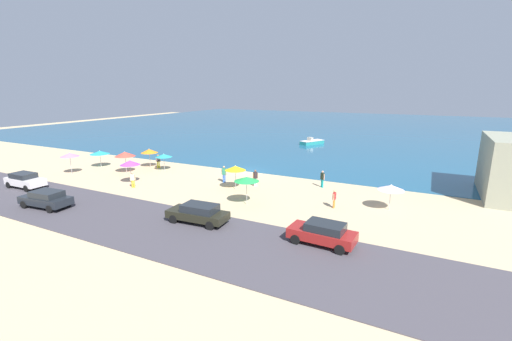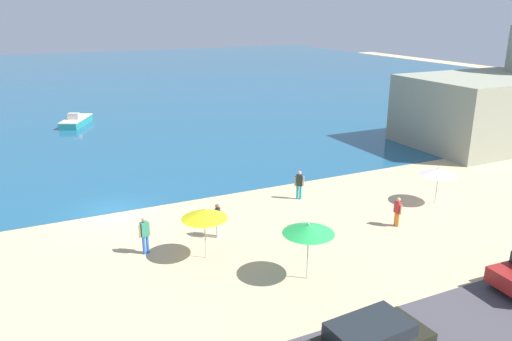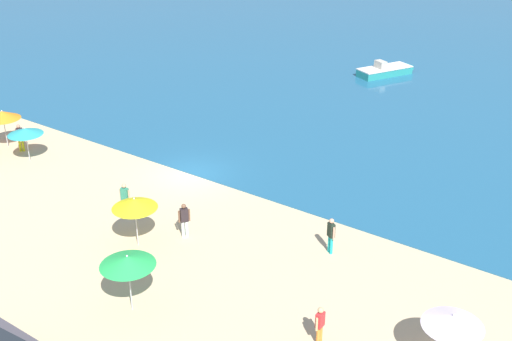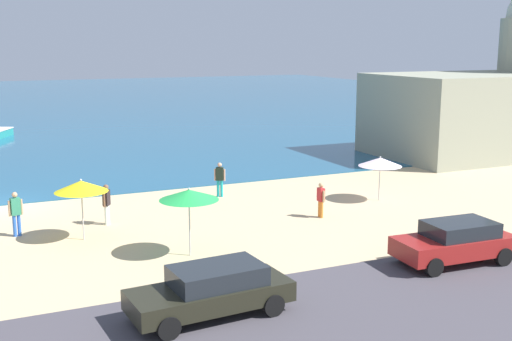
{
  "view_description": "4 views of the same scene",
  "coord_description": "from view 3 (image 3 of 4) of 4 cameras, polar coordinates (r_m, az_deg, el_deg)",
  "views": [
    {
      "loc": [
        19.66,
        -35.42,
        9.8
      ],
      "look_at": [
        3.98,
        -4.82,
        1.56
      ],
      "focal_mm": 24.0,
      "sensor_mm": 36.0,
      "label": 1
    },
    {
      "loc": [
        -3.84,
        -26.49,
        10.85
      ],
      "look_at": [
        9.13,
        0.78,
        0.98
      ],
      "focal_mm": 35.0,
      "sensor_mm": 36.0,
      "label": 2
    },
    {
      "loc": [
        21.86,
        -24.48,
        15.81
      ],
      "look_at": [
        3.68,
        1.12,
        0.84
      ],
      "focal_mm": 45.0,
      "sensor_mm": 36.0,
      "label": 3
    },
    {
      "loc": [
        -0.99,
        -32.06,
        7.61
      ],
      "look_at": [
        10.92,
        -5.77,
        1.89
      ],
      "focal_mm": 45.0,
      "sensor_mm": 36.0,
      "label": 4
    }
  ],
  "objects": [
    {
      "name": "beach_umbrella_5",
      "position": [
        23.18,
        17.12,
        -12.63
      ],
      "size": [
        2.12,
        2.12,
        2.22
      ],
      "color": "#B2B2B7",
      "rests_on": "ground_plane"
    },
    {
      "name": "beach_umbrella_8",
      "position": [
        24.98,
        -11.35,
        -7.89
      ],
      "size": [
        2.16,
        2.16,
        2.54
      ],
      "color": "#B2B2B7",
      "rests_on": "ground_plane"
    },
    {
      "name": "bather_5",
      "position": [
        28.87,
        6.68,
        -5.61
      ],
      "size": [
        0.5,
        0.37,
        1.75
      ],
      "color": "#1AA3A4",
      "rests_on": "ground_plane"
    },
    {
      "name": "beach_umbrella_0",
      "position": [
        39.6,
        -19.83,
        3.28
      ],
      "size": [
        2.04,
        2.04,
        2.11
      ],
      "color": "#B2B2B7",
      "rests_on": "ground_plane"
    },
    {
      "name": "skiff_nearshore",
      "position": [
        54.82,
        11.38,
        8.7
      ],
      "size": [
        3.6,
        5.08,
        1.27
      ],
      "color": "teal",
      "rests_on": "sea"
    },
    {
      "name": "ground_plane",
      "position": [
        36.43,
        -5.75,
        -0.37
      ],
      "size": [
        160.0,
        160.0,
        0.0
      ],
      "primitive_type": "plane",
      "color": "#CAB085"
    },
    {
      "name": "bather_2",
      "position": [
        32.18,
        -11.56,
        -2.43
      ],
      "size": [
        0.56,
        0.29,
        1.82
      ],
      "color": "blue",
      "rests_on": "ground_plane"
    },
    {
      "name": "beach_umbrella_2",
      "position": [
        29.16,
        -10.75,
        -2.9
      ],
      "size": [
        2.07,
        2.07,
        2.46
      ],
      "color": "#B2B2B7",
      "rests_on": "ground_plane"
    },
    {
      "name": "beach_umbrella_4",
      "position": [
        41.97,
        -21.61,
        4.61
      ],
      "size": [
        2.11,
        2.11,
        2.43
      ],
      "color": "#B2B2B7",
      "rests_on": "ground_plane"
    },
    {
      "name": "bather_0",
      "position": [
        30.04,
        -6.39,
        -4.26
      ],
      "size": [
        0.38,
        0.49,
        1.75
      ],
      "color": "silver",
      "rests_on": "ground_plane"
    },
    {
      "name": "bather_4",
      "position": [
        23.88,
        5.7,
        -13.36
      ],
      "size": [
        0.22,
        0.57,
        1.58
      ],
      "color": "orange",
      "rests_on": "ground_plane"
    },
    {
      "name": "sea",
      "position": [
        83.93,
        20.17,
        13.15
      ],
      "size": [
        150.0,
        110.0,
        0.05
      ],
      "primitive_type": "cube",
      "color": "#1F577A",
      "rests_on": "ground_plane"
    },
    {
      "name": "bather_3",
      "position": [
        41.41,
        -20.24,
        2.87
      ],
      "size": [
        0.43,
        0.43,
        1.75
      ],
      "color": "yellow",
      "rests_on": "ground_plane"
    }
  ]
}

